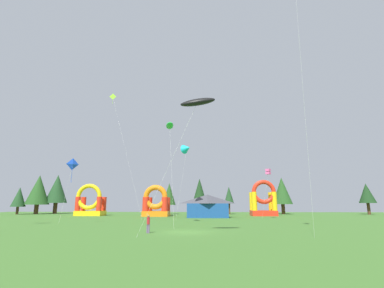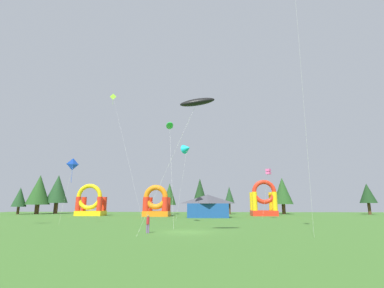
{
  "view_description": "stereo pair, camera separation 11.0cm",
  "coord_description": "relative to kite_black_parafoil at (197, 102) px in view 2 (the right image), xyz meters",
  "views": [
    {
      "loc": [
        1.75,
        -27.24,
        2.71
      ],
      "look_at": [
        0.0,
        10.76,
        10.9
      ],
      "focal_mm": 25.72,
      "sensor_mm": 36.0,
      "label": 1
    },
    {
      "loc": [
        1.86,
        -27.23,
        2.71
      ],
      "look_at": [
        0.0,
        10.76,
        10.9
      ],
      "focal_mm": 25.72,
      "sensor_mm": 36.0,
      "label": 2
    }
  ],
  "objects": [
    {
      "name": "ground_plane",
      "position": [
        -1.2,
        4.38,
        -11.4
      ],
      "size": [
        120.0,
        120.0,
        0.0
      ],
      "primitive_type": "plane",
      "color": "#3D6B28"
    },
    {
      "name": "kite_black_parafoil",
      "position": [
        0.0,
        0.0,
        0.0
      ],
      "size": [
        6.58,
        1.3,
        12.09
      ],
      "color": "black",
      "rests_on": "ground_plane"
    },
    {
      "name": "kite_blue_diamond",
      "position": [
        -16.97,
        12.66,
        -3.75
      ],
      "size": [
        1.8,
        0.98,
        8.26
      ],
      "color": "blue",
      "rests_on": "ground_plane"
    },
    {
      "name": "kite_pink_box",
      "position": [
        11.67,
        25.79,
        -3.31
      ],
      "size": [
        1.75,
        1.53,
        8.57
      ],
      "color": "#EA599E",
      "rests_on": "ground_plane"
    },
    {
      "name": "kite_cyan_delta",
      "position": [
        -2.48,
        23.52,
        0.54
      ],
      "size": [
        2.75,
        2.89,
        12.83
      ],
      "color": "#19B7CC",
      "rests_on": "ground_plane"
    },
    {
      "name": "kite_green_parafoil",
      "position": [
        -4.05,
        12.28,
        1.4
      ],
      "size": [
        2.13,
        6.39,
        13.24
      ],
      "color": "green",
      "rests_on": "ground_plane"
    },
    {
      "name": "kite_lime_diamond",
      "position": [
        -17.77,
        28.7,
        11.96
      ],
      "size": [
        8.72,
        6.22,
        24.19
      ],
      "color": "#8CD826",
      "rests_on": "ground_plane"
    },
    {
      "name": "person_midfield",
      "position": [
        -4.71,
        3.31,
        -10.43
      ],
      "size": [
        0.29,
        0.29,
        1.63
      ],
      "rotation": [
        0.0,
        0.0,
        3.09
      ],
      "color": "#724C8C",
      "rests_on": "ground_plane"
    },
    {
      "name": "inflatable_red_slide",
      "position": [
        -24.6,
        37.52,
        -8.96
      ],
      "size": [
        5.8,
        3.94,
        6.83
      ],
      "color": "yellow",
      "rests_on": "ground_plane"
    },
    {
      "name": "inflatable_orange_dome",
      "position": [
        -9.69,
        35.83,
        -9.1
      ],
      "size": [
        5.32,
        4.87,
        6.44
      ],
      "color": "orange",
      "rests_on": "ground_plane"
    },
    {
      "name": "inflatable_yellow_castle",
      "position": [
        13.21,
        38.56,
        -8.53
      ],
      "size": [
        5.35,
        4.05,
        7.61
      ],
      "color": "red",
      "rests_on": "ground_plane"
    },
    {
      "name": "festival_tent",
      "position": [
        1.05,
        31.33,
        -9.24
      ],
      "size": [
        7.72,
        4.19,
        4.31
      ],
      "color": "#19478C",
      "rests_on": "ground_plane"
    },
    {
      "name": "tree_row_0",
      "position": [
        -45.52,
        44.43,
        -7.25
      ],
      "size": [
        3.36,
        3.36,
        6.55
      ],
      "color": "#4C331E",
      "rests_on": "ground_plane"
    },
    {
      "name": "tree_row_1",
      "position": [
        -41.86,
        46.18,
        -5.4
      ],
      "size": [
        5.67,
        5.67,
        9.77
      ],
      "color": "#4C331E",
      "rests_on": "ground_plane"
    },
    {
      "name": "tree_row_2",
      "position": [
        -38.63,
        49.14,
        -5.04
      ],
      "size": [
        5.55,
        5.55,
        10.1
      ],
      "color": "#4C331E",
      "rests_on": "ground_plane"
    },
    {
      "name": "tree_row_3",
      "position": [
        -8.28,
        45.98,
        -6.55
      ],
      "size": [
        3.26,
        3.26,
        7.53
      ],
      "color": "#4C331E",
      "rests_on": "ground_plane"
    },
    {
      "name": "tree_row_4",
      "position": [
        -0.81,
        49.39,
        -5.71
      ],
      "size": [
        3.73,
        3.73,
        8.99
      ],
      "color": "#4C331E",
      "rests_on": "ground_plane"
    },
    {
      "name": "tree_row_5",
      "position": [
        6.58,
        47.24,
        -6.8
      ],
      "size": [
        2.45,
        2.45,
        6.74
      ],
      "color": "#4C331E",
      "rests_on": "ground_plane"
    },
    {
      "name": "tree_row_6",
      "position": [
        20.07,
        48.47,
        -5.71
      ],
      "size": [
        4.85,
        4.85,
        9.06
      ],
      "color": "#4C331E",
      "rests_on": "ground_plane"
    },
    {
      "name": "tree_row_7",
      "position": [
        40.15,
        47.27,
        -6.4
      ],
      "size": [
        3.85,
        3.85,
        7.43
      ],
      "color": "#4C331E",
      "rests_on": "ground_plane"
    }
  ]
}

